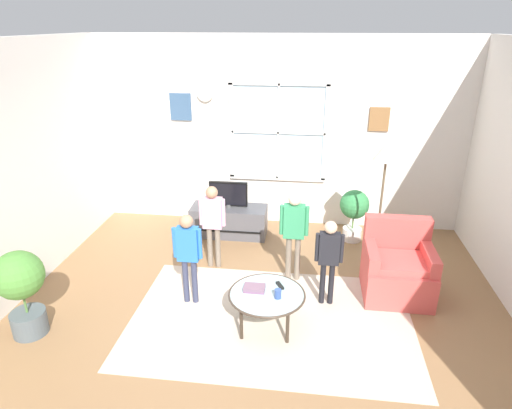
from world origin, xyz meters
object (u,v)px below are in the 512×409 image
object	(u,v)px
armchair	(397,269)
potted_plant_corner	(21,285)
person_blue_shirt	(188,249)
person_black_shirt	(329,253)
cup	(278,294)
remote_near_books	(280,285)
book_stack	(254,288)
person_green_shirt	(294,226)
floor_lamp	(385,164)
person_pink_shirt	(213,218)
television	(228,194)
potted_plant_by_window	(354,209)
coffee_table	(267,296)
tv_stand	(229,221)

from	to	relation	value
armchair	potted_plant_corner	size ratio (longest dim) A/B	0.93
person_blue_shirt	person_black_shirt	distance (m)	1.54
cup	remote_near_books	size ratio (longest dim) A/B	0.69
person_blue_shirt	book_stack	bearing A→B (deg)	-20.42
book_stack	person_green_shirt	xyz separation A→B (m)	(0.36, 0.92, 0.30)
person_green_shirt	floor_lamp	bearing A→B (deg)	21.74
armchair	person_pink_shirt	world-z (taller)	person_pink_shirt
television	book_stack	distance (m)	2.16
book_stack	person_blue_shirt	distance (m)	0.86
television	cup	distance (m)	2.35
television	person_pink_shirt	world-z (taller)	person_pink_shirt
cup	person_green_shirt	size ratio (longest dim) A/B	0.08
potted_plant_by_window	floor_lamp	bearing A→B (deg)	-73.21
television	coffee_table	distance (m)	2.26
coffee_table	book_stack	bearing A→B (deg)	159.73
tv_stand	cup	xyz separation A→B (m)	(0.90, -2.16, 0.23)
person_pink_shirt	person_blue_shirt	distance (m)	0.82
armchair	person_blue_shirt	size ratio (longest dim) A/B	0.80
book_stack	potted_plant_corner	bearing A→B (deg)	-168.59
potted_plant_by_window	remote_near_books	bearing A→B (deg)	-114.60
armchair	potted_plant_by_window	size ratio (longest dim) A/B	1.13
person_green_shirt	television	bearing A→B (deg)	131.66
cup	potted_plant_by_window	xyz separation A→B (m)	(0.92, 2.21, 0.03)
person_pink_shirt	potted_plant_corner	distance (m)	2.24
cup	person_black_shirt	xyz separation A→B (m)	(0.51, 0.56, 0.19)
remote_near_books	floor_lamp	world-z (taller)	floor_lamp
television	person_blue_shirt	xyz separation A→B (m)	(-0.12, -1.76, 0.03)
tv_stand	person_black_shirt	size ratio (longest dim) A/B	1.09
person_blue_shirt	floor_lamp	bearing A→B (deg)	25.79
book_stack	remote_near_books	size ratio (longest dim) A/B	1.57
tv_stand	potted_plant_by_window	world-z (taller)	potted_plant_by_window
tv_stand	potted_plant_corner	world-z (taller)	potted_plant_corner
tv_stand	person_blue_shirt	xyz separation A→B (m)	(-0.12, -1.77, 0.46)
person_black_shirt	floor_lamp	size ratio (longest dim) A/B	0.61
potted_plant_by_window	potted_plant_corner	bearing A→B (deg)	-143.35
coffee_table	person_blue_shirt	xyz separation A→B (m)	(-0.90, 0.34, 0.30)
television	person_black_shirt	size ratio (longest dim) A/B	0.55
armchair	person_pink_shirt	bearing A→B (deg)	171.40
potted_plant_by_window	potted_plant_corner	world-z (taller)	potted_plant_corner
person_green_shirt	potted_plant_corner	size ratio (longest dim) A/B	1.24
person_pink_shirt	book_stack	bearing A→B (deg)	-58.64
book_stack	cup	size ratio (longest dim) A/B	2.28
potted_plant_corner	floor_lamp	size ratio (longest dim) A/B	0.55
cup	remote_near_books	bearing A→B (deg)	88.43
person_blue_shirt	potted_plant_by_window	distance (m)	2.67
person_blue_shirt	person_black_shirt	size ratio (longest dim) A/B	1.06
cup	person_black_shirt	distance (m)	0.78
person_pink_shirt	potted_plant_by_window	world-z (taller)	person_pink_shirt
television	potted_plant_by_window	bearing A→B (deg)	1.70
book_stack	floor_lamp	bearing A→B (deg)	43.57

